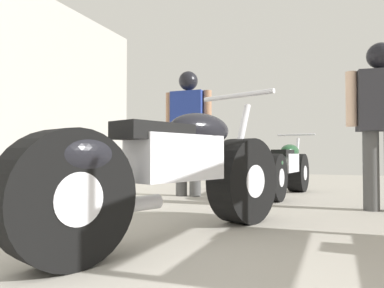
% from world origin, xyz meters
% --- Properties ---
extents(ground_plane, '(14.88, 14.88, 0.00)m').
position_xyz_m(ground_plane, '(0.00, 3.10, 0.00)').
color(ground_plane, '#9E998E').
extents(motorcycle_maroon_cruiser, '(1.04, 2.17, 1.04)m').
position_xyz_m(motorcycle_maroon_cruiser, '(0.05, 2.11, 0.43)').
color(motorcycle_maroon_cruiser, black).
rests_on(motorcycle_maroon_cruiser, ground_plane).
extents(motorcycle_black_naked, '(0.58, 1.85, 0.86)m').
position_xyz_m(motorcycle_black_naked, '(0.41, 4.91, 0.35)').
color(motorcycle_black_naked, black).
rests_on(motorcycle_black_naked, ground_plane).
extents(mechanic_in_blue, '(0.65, 0.26, 1.67)m').
position_xyz_m(mechanic_in_blue, '(-0.80, 4.44, 1.00)').
color(mechanic_in_blue, '#4C4C4C').
rests_on(mechanic_in_blue, ground_plane).
extents(mechanic_with_helmet, '(0.66, 0.29, 1.66)m').
position_xyz_m(mechanic_with_helmet, '(1.45, 3.99, 0.99)').
color(mechanic_with_helmet, '#4C4C4C').
rests_on(mechanic_with_helmet, ground_plane).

